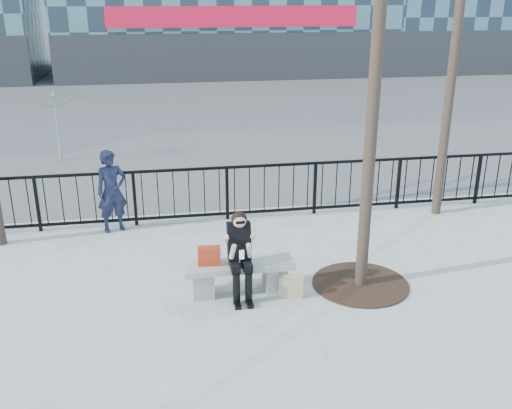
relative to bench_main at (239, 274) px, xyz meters
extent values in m
plane|color=gray|center=(0.00, 0.00, -0.30)|extent=(120.00, 120.00, 0.00)
cube|color=#474747|center=(0.00, 15.00, -0.30)|extent=(60.00, 23.00, 0.01)
cube|color=black|center=(0.00, 3.00, 0.78)|extent=(14.00, 0.05, 0.05)
cube|color=black|center=(0.00, 3.00, -0.18)|extent=(14.00, 0.05, 0.05)
cube|color=#2D2D30|center=(3.00, 21.96, 0.90)|extent=(18.00, 0.08, 2.40)
cube|color=red|center=(3.00, 21.90, 2.90)|extent=(12.60, 0.12, 1.00)
cylinder|color=black|center=(1.90, -0.10, 3.45)|extent=(0.18, 0.18, 7.50)
cylinder|color=black|center=(4.50, 2.60, 3.20)|extent=(0.18, 0.18, 7.00)
cylinder|color=black|center=(1.90, -0.10, -0.29)|extent=(1.50, 1.50, 0.02)
cube|color=slate|center=(-0.55, 0.00, -0.10)|extent=(0.32, 0.38, 0.40)
cube|color=slate|center=(0.55, 0.00, -0.10)|extent=(0.32, 0.38, 0.40)
cube|color=gray|center=(0.00, 0.00, 0.14)|extent=(1.65, 0.46, 0.09)
cube|color=#A72D14|center=(-0.44, 0.02, 0.33)|extent=(0.35, 0.18, 0.28)
cube|color=#C3AA8A|center=(0.74, -0.28, -0.13)|extent=(0.38, 0.21, 0.34)
imported|color=black|center=(-2.00, 2.80, 0.49)|extent=(0.67, 0.56, 1.58)
imported|color=gold|center=(-3.72, 7.98, 0.65)|extent=(2.34, 2.38, 1.90)
camera|label=1|loc=(-1.07, -7.62, 3.97)|focal=40.00mm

